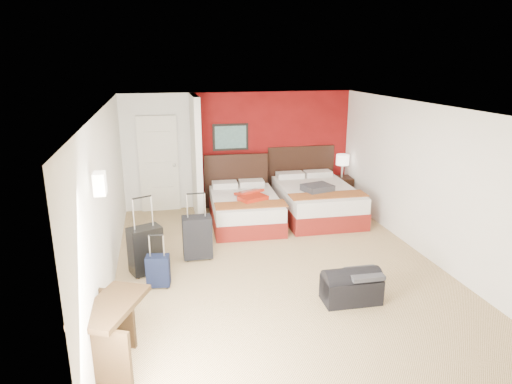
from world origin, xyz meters
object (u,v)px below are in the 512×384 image
object	(u,v)px
suitcase_navy	(158,272)
bed_left	(245,210)
table_lamp	(342,166)
suitcase_charcoal	(197,239)
suitcase_black	(146,251)
duffel_bag	(351,288)
red_suitcase_open	(251,196)
bed_right	(316,201)
nightstand	(341,190)
desk	(114,336)

from	to	relation	value
suitcase_navy	bed_left	bearing A→B (deg)	62.01
table_lamp	suitcase_charcoal	size ratio (longest dim) A/B	0.74
suitcase_black	duffel_bag	size ratio (longest dim) A/B	0.93
table_lamp	suitcase_navy	size ratio (longest dim) A/B	1.13
red_suitcase_open	duffel_bag	bearing A→B (deg)	-100.68
suitcase_navy	duffel_bag	world-z (taller)	suitcase_navy
bed_right	nightstand	world-z (taller)	bed_right
nightstand	suitcase_charcoal	bearing A→B (deg)	-141.48
suitcase_charcoal	suitcase_navy	world-z (taller)	suitcase_charcoal
red_suitcase_open	desk	bearing A→B (deg)	-143.65
table_lamp	bed_right	bearing A→B (deg)	-139.71
duffel_bag	bed_left	bearing A→B (deg)	105.62
nightstand	suitcase_black	bearing A→B (deg)	-143.05
suitcase_charcoal	duffel_bag	size ratio (longest dim) A/B	0.90
duffel_bag	desk	bearing A→B (deg)	-164.51
nightstand	red_suitcase_open	bearing A→B (deg)	-152.51
suitcase_navy	duffel_bag	xyz separation A→B (m)	(2.54, -0.98, -0.03)
nightstand	duffel_bag	size ratio (longest dim) A/B	0.79
bed_right	duffel_bag	xyz separation A→B (m)	(-0.72, -3.40, -0.12)
nightstand	desk	size ratio (longest dim) A/B	0.66
desk	red_suitcase_open	bearing A→B (deg)	84.25
suitcase_charcoal	duffel_bag	distance (m)	2.64
nightstand	suitcase_charcoal	size ratio (longest dim) A/B	0.88
bed_right	suitcase_black	size ratio (longest dim) A/B	2.94
red_suitcase_open	nightstand	size ratio (longest dim) A/B	1.16
bed_right	table_lamp	world-z (taller)	table_lamp
suitcase_black	suitcase_navy	xyz separation A→B (m)	(0.17, -0.49, -0.13)
bed_left	suitcase_navy	bearing A→B (deg)	-123.80
suitcase_charcoal	table_lamp	bearing A→B (deg)	33.20
bed_right	suitcase_navy	bearing A→B (deg)	-141.95
bed_left	suitcase_charcoal	distance (m)	1.81
bed_right	desk	distance (m)	5.57
suitcase_charcoal	duffel_bag	xyz separation A→B (m)	(1.90, -1.84, -0.15)
nightstand	bed_left	bearing A→B (deg)	-155.46
bed_left	nightstand	world-z (taller)	nightstand
bed_right	suitcase_charcoal	world-z (taller)	suitcase_charcoal
bed_right	red_suitcase_open	bearing A→B (deg)	-169.92
red_suitcase_open	suitcase_charcoal	bearing A→B (deg)	-154.61
table_lamp	duffel_bag	xyz separation A→B (m)	(-1.58, -4.13, -0.67)
suitcase_black	duffel_bag	distance (m)	3.09
table_lamp	suitcase_black	distance (m)	5.08
nightstand	table_lamp	world-z (taller)	table_lamp
bed_left	duffel_bag	xyz separation A→B (m)	(0.82, -3.28, -0.09)
bed_left	suitcase_black	xyz separation A→B (m)	(-1.90, -1.82, 0.08)
suitcase_black	desk	bearing A→B (deg)	-120.29
nightstand	desk	world-z (taller)	desk
nightstand	suitcase_navy	bearing A→B (deg)	-137.46
bed_left	bed_right	bearing A→B (deg)	7.41
red_suitcase_open	nightstand	bearing A→B (deg)	-1.00
bed_right	red_suitcase_open	size ratio (longest dim) A/B	2.98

